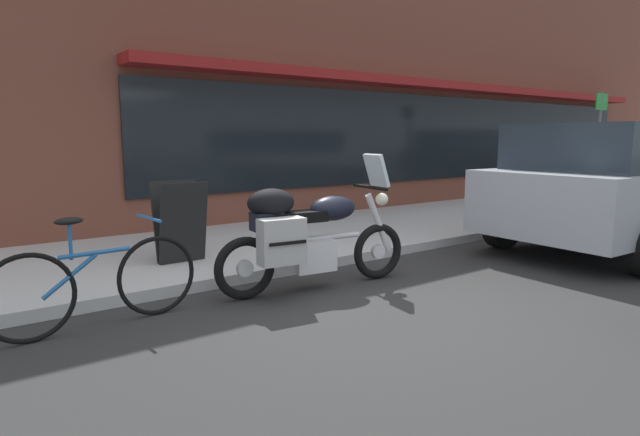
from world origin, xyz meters
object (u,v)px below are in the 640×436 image
Objects in this scene: sandwich_board_sign at (180,222)px; parked_bicycle at (96,283)px; parked_minivan at (632,183)px; parking_sign_pole at (598,140)px; touring_motorcycle at (306,234)px.

parked_bicycle is at bearing -132.96° from sandwich_board_sign.
parked_bicycle is 0.34× the size of parked_minivan.
sandwich_board_sign is 0.40× the size of parking_sign_pole.
parked_bicycle is 0.74× the size of parking_sign_pole.
parked_bicycle is at bearing 170.99° from parked_minivan.
touring_motorcycle is 1.26× the size of parked_bicycle.
touring_motorcycle is 2.32× the size of sandwich_board_sign.
touring_motorcycle is 5.08m from parked_minivan.
parked_minivan is 6.22m from sandwich_board_sign.
parking_sign_pole reaches higher than parked_minivan.
parking_sign_pole reaches higher than parked_bicycle.
sandwich_board_sign is at bearing 115.72° from touring_motorcycle.
sandwich_board_sign is (1.26, 1.36, 0.21)m from parked_bicycle.
parked_minivan reaches higher than parked_bicycle.
touring_motorcycle is 0.93× the size of parking_sign_pole.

